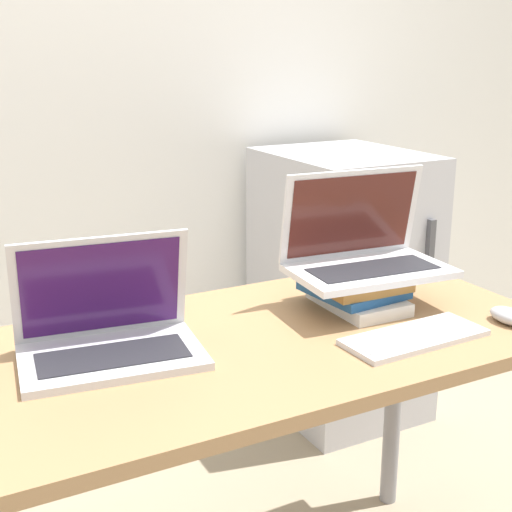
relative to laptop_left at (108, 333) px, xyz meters
name	(u,v)px	position (x,y,z in m)	size (l,w,h in m)	color
wall_back	(69,43)	(0.25, 1.17, 0.55)	(8.00, 0.05, 2.70)	silver
desk	(238,384)	(0.25, -0.06, -0.14)	(1.40, 0.64, 0.75)	#9E754C
laptop_left	(108,333)	(0.00, 0.00, 0.00)	(0.38, 0.27, 0.24)	silver
book_stack	(355,289)	(0.59, 0.00, 0.00)	(0.20, 0.24, 0.08)	white
laptop_on_books	(364,251)	(0.61, 0.00, 0.08)	(0.38, 0.25, 0.23)	silver
wireless_keyboard	(415,337)	(0.58, -0.22, -0.04)	(0.32, 0.13, 0.01)	silver
mouse	(509,316)	(0.83, -0.25, -0.03)	(0.06, 0.10, 0.03)	#B2B2B7
mini_fridge	(341,284)	(1.11, 0.79, -0.31)	(0.50, 0.60, 0.98)	silver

